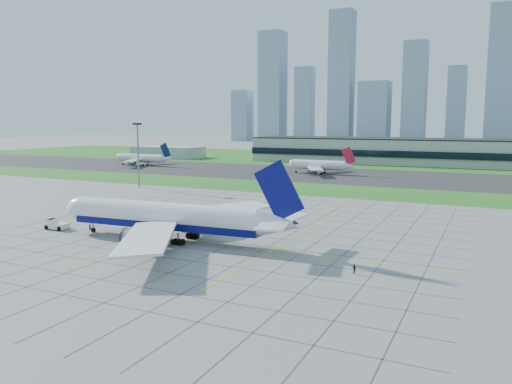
{
  "coord_description": "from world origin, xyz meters",
  "views": [
    {
      "loc": [
        57.96,
        -92.8,
        26.03
      ],
      "look_at": [
        -0.55,
        28.63,
        7.0
      ],
      "focal_mm": 35.0,
      "sensor_mm": 36.0,
      "label": 1
    }
  ],
  "objects_px": {
    "airliner": "(167,217)",
    "distant_jet_0": "(142,158)",
    "pushback_tug": "(56,225)",
    "distant_jet_1": "(320,165)",
    "crew_far": "(354,269)",
    "light_mast": "(138,147)",
    "crew_near": "(90,227)"
  },
  "relations": [
    {
      "from": "airliner",
      "to": "distant_jet_0",
      "type": "bearing_deg",
      "value": 126.35
    },
    {
      "from": "pushback_tug",
      "to": "distant_jet_1",
      "type": "distance_m",
      "value": 153.6
    },
    {
      "from": "airliner",
      "to": "distant_jet_0",
      "type": "height_order",
      "value": "airliner"
    },
    {
      "from": "crew_far",
      "to": "distant_jet_1",
      "type": "relative_size",
      "value": 0.04
    },
    {
      "from": "light_mast",
      "to": "distant_jet_0",
      "type": "xyz_separation_m",
      "value": [
        -63.23,
        81.36,
        -11.7
      ]
    },
    {
      "from": "light_mast",
      "to": "distant_jet_1",
      "type": "height_order",
      "value": "light_mast"
    },
    {
      "from": "distant_jet_0",
      "to": "crew_near",
      "type": "bearing_deg",
      "value": -55.35
    },
    {
      "from": "crew_far",
      "to": "distant_jet_0",
      "type": "height_order",
      "value": "distant_jet_0"
    },
    {
      "from": "distant_jet_0",
      "to": "airliner",
      "type": "bearing_deg",
      "value": -49.88
    },
    {
      "from": "airliner",
      "to": "light_mast",
      "type": "bearing_deg",
      "value": 128.84
    },
    {
      "from": "airliner",
      "to": "pushback_tug",
      "type": "xyz_separation_m",
      "value": [
        -31.28,
        -2.64,
        -4.02
      ]
    },
    {
      "from": "airliner",
      "to": "distant_jet_0",
      "type": "distance_m",
      "value": 196.41
    },
    {
      "from": "crew_near",
      "to": "distant_jet_0",
      "type": "height_order",
      "value": "distant_jet_0"
    },
    {
      "from": "crew_far",
      "to": "distant_jet_0",
      "type": "xyz_separation_m",
      "value": [
        -170.35,
        156.97,
        3.64
      ]
    },
    {
      "from": "airliner",
      "to": "distant_jet_0",
      "type": "relative_size",
      "value": 1.4
    },
    {
      "from": "airliner",
      "to": "crew_near",
      "type": "distance_m",
      "value": 22.98
    },
    {
      "from": "pushback_tug",
      "to": "distant_jet_1",
      "type": "relative_size",
      "value": 0.21
    },
    {
      "from": "airliner",
      "to": "distant_jet_0",
      "type": "xyz_separation_m",
      "value": [
        -126.56,
        150.2,
        -0.61
      ]
    },
    {
      "from": "light_mast",
      "to": "pushback_tug",
      "type": "height_order",
      "value": "light_mast"
    },
    {
      "from": "airliner",
      "to": "distant_jet_1",
      "type": "relative_size",
      "value": 1.4
    },
    {
      "from": "airliner",
      "to": "crew_near",
      "type": "xyz_separation_m",
      "value": [
        -22.58,
        -0.25,
        -4.27
      ]
    },
    {
      "from": "airliner",
      "to": "distant_jet_1",
      "type": "xyz_separation_m",
      "value": [
        -14.91,
        150.05,
        -0.61
      ]
    },
    {
      "from": "light_mast",
      "to": "airliner",
      "type": "bearing_deg",
      "value": -47.39
    },
    {
      "from": "crew_far",
      "to": "airliner",
      "type": "bearing_deg",
      "value": -145.73
    },
    {
      "from": "light_mast",
      "to": "distant_jet_1",
      "type": "xyz_separation_m",
      "value": [
        48.42,
        81.2,
        -11.7
      ]
    },
    {
      "from": "crew_far",
      "to": "distant_jet_0",
      "type": "relative_size",
      "value": 0.04
    },
    {
      "from": "light_mast",
      "to": "airliner",
      "type": "height_order",
      "value": "light_mast"
    },
    {
      "from": "pushback_tug",
      "to": "crew_far",
      "type": "xyz_separation_m",
      "value": [
        75.07,
        -4.13,
        -0.23
      ]
    },
    {
      "from": "crew_near",
      "to": "distant_jet_1",
      "type": "xyz_separation_m",
      "value": [
        7.67,
        150.3,
        3.65
      ]
    },
    {
      "from": "crew_near",
      "to": "crew_far",
      "type": "bearing_deg",
      "value": -70.4
    },
    {
      "from": "light_mast",
      "to": "crew_near",
      "type": "bearing_deg",
      "value": -59.47
    },
    {
      "from": "light_mast",
      "to": "crew_far",
      "type": "height_order",
      "value": "light_mast"
    }
  ]
}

